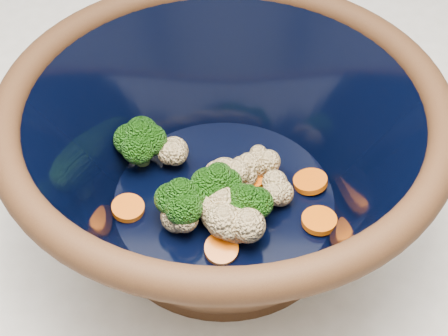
% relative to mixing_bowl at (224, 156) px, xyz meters
% --- Properties ---
extents(mixing_bowl, '(0.47, 0.47, 0.16)m').
position_rel_mixing_bowl_xyz_m(mixing_bowl, '(0.00, 0.00, 0.00)').
color(mixing_bowl, black).
rests_on(mixing_bowl, counter).
extents(vegetable_pile, '(0.21, 0.15, 0.06)m').
position_rel_mixing_bowl_xyz_m(vegetable_pile, '(-0.02, -0.00, -0.03)').
color(vegetable_pile, '#608442').
rests_on(vegetable_pile, mixing_bowl).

